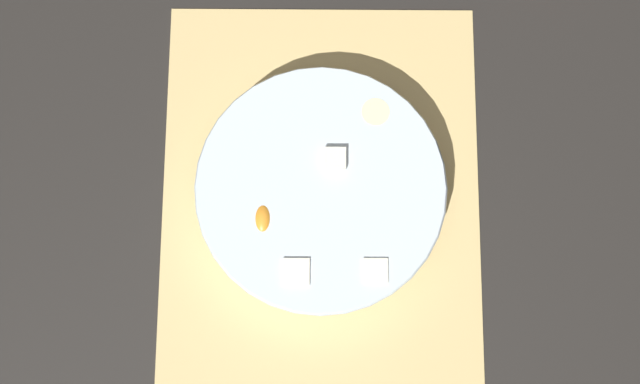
% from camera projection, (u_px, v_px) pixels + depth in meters
% --- Properties ---
extents(ground_plane, '(6.00, 6.00, 0.00)m').
position_uv_depth(ground_plane, '(320.00, 196.00, 0.87)').
color(ground_plane, black).
extents(bamboo_mat_center, '(0.46, 0.37, 0.01)m').
position_uv_depth(bamboo_mat_center, '(320.00, 196.00, 0.87)').
color(bamboo_mat_center, '#D6B775').
rests_on(bamboo_mat_center, ground_plane).
extents(fruit_salad_bowl, '(0.28, 0.28, 0.06)m').
position_uv_depth(fruit_salad_bowl, '(320.00, 190.00, 0.83)').
color(fruit_salad_bowl, silver).
rests_on(fruit_salad_bowl, bamboo_mat_center).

